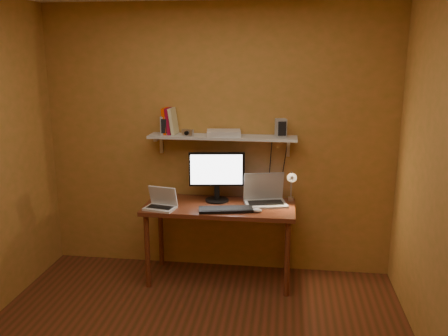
# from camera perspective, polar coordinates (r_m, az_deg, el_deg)

# --- Properties ---
(room) EXTENTS (3.44, 3.24, 2.64)m
(room) POSITION_cam_1_polar(r_m,az_deg,el_deg) (3.08, -5.12, -2.11)
(room) COLOR maroon
(room) RESTS_ON ground
(desk) EXTENTS (1.40, 0.60, 0.75)m
(desk) POSITION_cam_1_polar(r_m,az_deg,el_deg) (4.46, -0.53, -5.54)
(desk) COLOR brown
(desk) RESTS_ON ground
(wall_shelf) EXTENTS (1.40, 0.25, 0.21)m
(wall_shelf) POSITION_cam_1_polar(r_m,az_deg,el_deg) (4.47, -0.20, 3.71)
(wall_shelf) COLOR silver
(wall_shelf) RESTS_ON room
(monitor) EXTENTS (0.53, 0.25, 0.48)m
(monitor) POSITION_cam_1_polar(r_m,az_deg,el_deg) (4.48, -0.87, -0.72)
(monitor) COLOR black
(monitor) RESTS_ON desk
(laptop) EXTENTS (0.44, 0.36, 0.28)m
(laptop) POSITION_cam_1_polar(r_m,az_deg,el_deg) (4.49, 4.92, -3.33)
(laptop) COLOR #97999F
(laptop) RESTS_ON desk
(netbook) EXTENTS (0.30, 0.25, 0.20)m
(netbook) POSITION_cam_1_polar(r_m,az_deg,el_deg) (4.37, -7.54, -4.14)
(netbook) COLOR silver
(netbook) RESTS_ON desk
(keyboard) EXTENTS (0.51, 0.26, 0.03)m
(keyboard) POSITION_cam_1_polar(r_m,az_deg,el_deg) (4.27, 0.22, -5.02)
(keyboard) COLOR black
(keyboard) RESTS_ON desk
(mouse) EXTENTS (0.11, 0.09, 0.03)m
(mouse) POSITION_cam_1_polar(r_m,az_deg,el_deg) (4.25, 4.01, -5.10)
(mouse) COLOR silver
(mouse) RESTS_ON desk
(desk_lamp) EXTENTS (0.09, 0.23, 0.38)m
(desk_lamp) POSITION_cam_1_polar(r_m,az_deg,el_deg) (4.45, 8.13, -1.75)
(desk_lamp) COLOR silver
(desk_lamp) RESTS_ON desk
(speaker_left) EXTENTS (0.11, 0.11, 0.17)m
(speaker_left) POSITION_cam_1_polar(r_m,az_deg,el_deg) (4.56, -7.02, 5.11)
(speaker_left) COLOR #97999F
(speaker_left) RESTS_ON wall_shelf
(speaker_right) EXTENTS (0.12, 0.12, 0.17)m
(speaker_right) POSITION_cam_1_polar(r_m,az_deg,el_deg) (4.42, 6.85, 4.82)
(speaker_right) COLOR #97999F
(speaker_right) RESTS_ON wall_shelf
(books) EXTENTS (0.14, 0.17, 0.25)m
(books) POSITION_cam_1_polar(r_m,az_deg,el_deg) (4.57, -6.54, 5.64)
(books) COLOR #E63C00
(books) RESTS_ON wall_shelf
(shelf_camera) EXTENTS (0.12, 0.07, 0.07)m
(shelf_camera) POSITION_cam_1_polar(r_m,az_deg,el_deg) (4.44, -4.40, 4.25)
(shelf_camera) COLOR silver
(shelf_camera) RESTS_ON wall_shelf
(router) EXTENTS (0.34, 0.25, 0.05)m
(router) POSITION_cam_1_polar(r_m,az_deg,el_deg) (4.46, -0.03, 4.23)
(router) COLOR silver
(router) RESTS_ON wall_shelf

